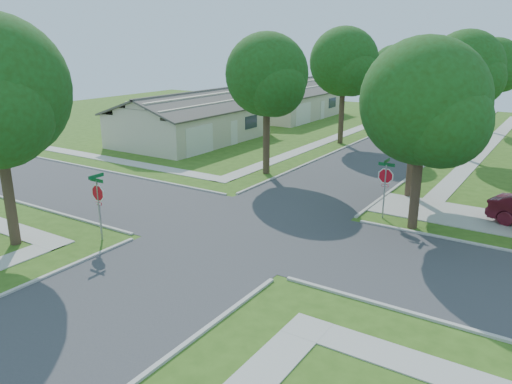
{
  "coord_description": "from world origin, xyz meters",
  "views": [
    {
      "loc": [
        12.0,
        -18.12,
        8.38
      ],
      "look_at": [
        -0.09,
        0.62,
        1.6
      ],
      "focal_mm": 35.0,
      "sensor_mm": 36.0,
      "label": 1
    }
  ],
  "objects_px": {
    "tree_e_near": "(419,95)",
    "tree_w_far": "(394,70)",
    "stop_sign_sw": "(98,196)",
    "stop_sign_ne": "(385,178)",
    "car_curb_east": "(447,137)",
    "tree_w_mid": "(345,65)",
    "tree_e_mid": "(466,72)",
    "tree_ne_corner": "(425,108)",
    "house_nw_near": "(192,123)",
    "car_curb_west": "(437,114)",
    "tree_e_far": "(494,68)",
    "house_nw_far": "(288,104)",
    "tree_w_near": "(268,79)"
  },
  "relations": [
    {
      "from": "tree_e_mid",
      "to": "tree_e_far",
      "type": "relative_size",
      "value": 1.06
    },
    {
      "from": "tree_w_mid",
      "to": "car_curb_east",
      "type": "bearing_deg",
      "value": 23.92
    },
    {
      "from": "tree_w_near",
      "to": "tree_ne_corner",
      "type": "distance_m",
      "value": 12.02
    },
    {
      "from": "tree_e_mid",
      "to": "stop_sign_sw",
      "type": "bearing_deg",
      "value": -110.2
    },
    {
      "from": "tree_w_far",
      "to": "house_nw_near",
      "type": "bearing_deg",
      "value": -120.82
    },
    {
      "from": "tree_e_far",
      "to": "tree_ne_corner",
      "type": "height_order",
      "value": "tree_e_far"
    },
    {
      "from": "tree_w_mid",
      "to": "car_curb_east",
      "type": "xyz_separation_m",
      "value": [
        7.84,
        3.48,
        -5.71
      ]
    },
    {
      "from": "tree_e_mid",
      "to": "tree_ne_corner",
      "type": "relative_size",
      "value": 1.06
    },
    {
      "from": "stop_sign_sw",
      "to": "tree_w_far",
      "type": "xyz_separation_m",
      "value": [
        0.05,
        38.71,
        3.48
      ]
    },
    {
      "from": "stop_sign_ne",
      "to": "tree_e_far",
      "type": "relative_size",
      "value": 0.34
    },
    {
      "from": "stop_sign_ne",
      "to": "house_nw_near",
      "type": "height_order",
      "value": "house_nw_near"
    },
    {
      "from": "stop_sign_sw",
      "to": "car_curb_west",
      "type": "height_order",
      "value": "stop_sign_sw"
    },
    {
      "from": "tree_w_near",
      "to": "car_curb_west",
      "type": "relative_size",
      "value": 2.11
    },
    {
      "from": "tree_e_far",
      "to": "stop_sign_ne",
      "type": "bearing_deg",
      "value": -90.1
    },
    {
      "from": "stop_sign_ne",
      "to": "tree_w_near",
      "type": "xyz_separation_m",
      "value": [
        -9.34,
        4.31,
        4.08
      ]
    },
    {
      "from": "tree_e_mid",
      "to": "car_curb_east",
      "type": "height_order",
      "value": "tree_e_mid"
    },
    {
      "from": "stop_sign_sw",
      "to": "tree_e_mid",
      "type": "xyz_separation_m",
      "value": [
        9.46,
        25.71,
        4.22
      ]
    },
    {
      "from": "tree_e_near",
      "to": "tree_ne_corner",
      "type": "relative_size",
      "value": 0.96
    },
    {
      "from": "tree_e_mid",
      "to": "house_nw_near",
      "type": "height_order",
      "value": "tree_e_mid"
    },
    {
      "from": "tree_e_near",
      "to": "house_nw_far",
      "type": "distance_m",
      "value": 31.24
    },
    {
      "from": "tree_e_far",
      "to": "tree_ne_corner",
      "type": "xyz_separation_m",
      "value": [
        1.61,
        -29.8,
        -0.39
      ]
    },
    {
      "from": "tree_e_mid",
      "to": "house_nw_near",
      "type": "bearing_deg",
      "value": -163.85
    },
    {
      "from": "stop_sign_ne",
      "to": "house_nw_near",
      "type": "distance_m",
      "value": 23.12
    },
    {
      "from": "house_nw_near",
      "to": "car_curb_west",
      "type": "xyz_separation_m",
      "value": [
        14.79,
        24.33,
        -0.9
      ]
    },
    {
      "from": "tree_e_near",
      "to": "tree_ne_corner",
      "type": "xyz_separation_m",
      "value": [
        1.61,
        -4.8,
        -0.05
      ]
    },
    {
      "from": "tree_e_mid",
      "to": "tree_ne_corner",
      "type": "distance_m",
      "value": 16.89
    },
    {
      "from": "tree_w_mid",
      "to": "tree_e_far",
      "type": "bearing_deg",
      "value": 54.15
    },
    {
      "from": "tree_e_near",
      "to": "tree_e_far",
      "type": "distance_m",
      "value": 25.0
    },
    {
      "from": "house_nw_far",
      "to": "car_curb_west",
      "type": "relative_size",
      "value": 3.19
    },
    {
      "from": "tree_w_mid",
      "to": "house_nw_near",
      "type": "bearing_deg",
      "value": -152.1
    },
    {
      "from": "stop_sign_sw",
      "to": "tree_w_mid",
      "type": "xyz_separation_m",
      "value": [
        0.06,
        25.71,
        4.46
      ]
    },
    {
      "from": "stop_sign_ne",
      "to": "tree_w_mid",
      "type": "relative_size",
      "value": 0.31
    },
    {
      "from": "stop_sign_ne",
      "to": "car_curb_east",
      "type": "bearing_deg",
      "value": 94.34
    },
    {
      "from": "stop_sign_ne",
      "to": "tree_w_far",
      "type": "height_order",
      "value": "tree_w_far"
    },
    {
      "from": "tree_e_far",
      "to": "house_nw_near",
      "type": "xyz_separation_m",
      "value": [
        -20.75,
        -19.01,
        -4.46
      ]
    },
    {
      "from": "tree_e_mid",
      "to": "car_curb_west",
      "type": "distance_m",
      "value": 20.07
    },
    {
      "from": "tree_e_mid",
      "to": "tree_w_near",
      "type": "xyz_separation_m",
      "value": [
        -9.4,
        -12.0,
        -0.14
      ]
    },
    {
      "from": "stop_sign_ne",
      "to": "tree_e_near",
      "type": "xyz_separation_m",
      "value": [
        0.05,
        4.31,
        3.61
      ]
    },
    {
      "from": "house_nw_near",
      "to": "tree_w_mid",
      "type": "bearing_deg",
      "value": 27.9
    },
    {
      "from": "house_nw_far",
      "to": "car_curb_west",
      "type": "bearing_deg",
      "value": 26.36
    },
    {
      "from": "tree_w_near",
      "to": "tree_w_mid",
      "type": "height_order",
      "value": "tree_w_mid"
    },
    {
      "from": "tree_w_mid",
      "to": "house_nw_near",
      "type": "relative_size",
      "value": 0.7
    },
    {
      "from": "tree_e_near",
      "to": "tree_w_far",
      "type": "relative_size",
      "value": 1.03
    },
    {
      "from": "tree_e_mid",
      "to": "car_curb_west",
      "type": "height_order",
      "value": "tree_e_mid"
    },
    {
      "from": "tree_e_near",
      "to": "house_nw_near",
      "type": "distance_m",
      "value": 21.98
    },
    {
      "from": "tree_e_near",
      "to": "house_nw_far",
      "type": "bearing_deg",
      "value": 132.06
    },
    {
      "from": "tree_e_far",
      "to": "house_nw_far",
      "type": "relative_size",
      "value": 0.64
    },
    {
      "from": "tree_w_far",
      "to": "house_nw_near",
      "type": "relative_size",
      "value": 0.59
    },
    {
      "from": "tree_ne_corner",
      "to": "car_curb_east",
      "type": "relative_size",
      "value": 1.89
    },
    {
      "from": "tree_w_far",
      "to": "house_nw_far",
      "type": "distance_m",
      "value": 12.19
    }
  ]
}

